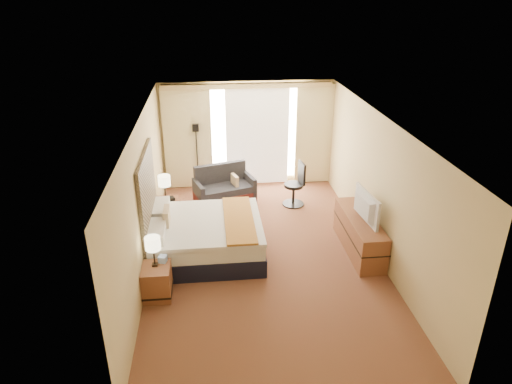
{
  "coord_description": "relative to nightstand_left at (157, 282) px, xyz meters",
  "views": [
    {
      "loc": [
        -0.92,
        -7.3,
        4.65
      ],
      "look_at": [
        -0.1,
        0.4,
        1.13
      ],
      "focal_mm": 32.0,
      "sensor_mm": 36.0,
      "label": 1
    }
  ],
  "objects": [
    {
      "name": "media_dresser",
      "position": [
        3.7,
        1.05,
        0.07
      ],
      "size": [
        0.5,
        1.8,
        0.7
      ],
      "primitive_type": "cube",
      "color": "brown",
      "rests_on": "floor"
    },
    {
      "name": "lamp_left",
      "position": [
        -0.01,
        0.06,
        0.68
      ],
      "size": [
        0.25,
        0.25,
        0.52
      ],
      "color": "black",
      "rests_on": "nightstand_left"
    },
    {
      "name": "television",
      "position": [
        3.65,
        0.94,
        0.7
      ],
      "size": [
        0.22,
        0.98,
        0.56
      ],
      "primitive_type": "imported",
      "rotation": [
        0.0,
        0.0,
        1.67
      ],
      "color": "black",
      "rests_on": "media_dresser"
    },
    {
      "name": "loveseat",
      "position": [
        1.23,
        3.54,
        0.0
      ],
      "size": [
        1.51,
        1.1,
        0.85
      ],
      "rotation": [
        0.0,
        0.0,
        0.3
      ],
      "color": "#501A17",
      "rests_on": "floor"
    },
    {
      "name": "tissue_box",
      "position": [
        0.11,
        0.15,
        0.33
      ],
      "size": [
        0.15,
        0.15,
        0.11
      ],
      "primitive_type": "cube",
      "rotation": [
        0.0,
        0.0,
        -0.28
      ],
      "color": "#9CBBF2",
      "rests_on": "nightstand_left"
    },
    {
      "name": "headboard",
      "position": [
        -0.19,
        1.25,
        1.01
      ],
      "size": [
        0.06,
        1.85,
        1.5
      ],
      "primitive_type": "cube",
      "color": "black",
      "rests_on": "wall_left"
    },
    {
      "name": "nightstand_right",
      "position": [
        0.0,
        2.5,
        0.0
      ],
      "size": [
        0.45,
        0.52,
        0.55
      ],
      "primitive_type": "cube",
      "color": "brown",
      "rests_on": "floor"
    },
    {
      "name": "ceiling",
      "position": [
        1.87,
        1.05,
        2.33
      ],
      "size": [
        4.2,
        7.0,
        0.02
      ],
      "primitive_type": "cube",
      "color": "white",
      "rests_on": "wall_back"
    },
    {
      "name": "window",
      "position": [
        2.12,
        4.52,
        1.04
      ],
      "size": [
        2.3,
        0.02,
        2.3
      ],
      "primitive_type": "cube",
      "color": "white",
      "rests_on": "wall_back"
    },
    {
      "name": "desk_chair",
      "position": [
        2.87,
        3.16,
        0.18
      ],
      "size": [
        0.5,
        0.5,
        1.02
      ],
      "rotation": [
        0.0,
        0.0,
        0.15
      ],
      "color": "black",
      "rests_on": "floor"
    },
    {
      "name": "wall_right",
      "position": [
        3.97,
        1.05,
        1.02
      ],
      "size": [
        0.02,
        7.0,
        2.6
      ],
      "primitive_type": "cube",
      "color": "tan",
      "rests_on": "ground"
    },
    {
      "name": "floor_lamp",
      "position": [
        0.62,
        4.35,
        0.89
      ],
      "size": [
        0.21,
        0.21,
        1.65
      ],
      "color": "black",
      "rests_on": "floor"
    },
    {
      "name": "floor",
      "position": [
        1.87,
        1.05,
        -0.28
      ],
      "size": [
        4.2,
        7.0,
        0.02
      ],
      "primitive_type": "cube",
      "color": "#571919",
      "rests_on": "ground"
    },
    {
      "name": "telephone",
      "position": [
        0.06,
        2.48,
        0.31
      ],
      "size": [
        0.23,
        0.21,
        0.07
      ],
      "primitive_type": "cube",
      "rotation": [
        0.0,
        0.0,
        0.43
      ],
      "color": "black",
      "rests_on": "nightstand_right"
    },
    {
      "name": "wall_front",
      "position": [
        1.87,
        -2.45,
        1.02
      ],
      "size": [
        4.2,
        0.02,
        2.6
      ],
      "primitive_type": "cube",
      "color": "tan",
      "rests_on": "ground"
    },
    {
      "name": "nightstand_left",
      "position": [
        0.0,
        0.0,
        0.0
      ],
      "size": [
        0.45,
        0.52,
        0.55
      ],
      "primitive_type": "cube",
      "color": "brown",
      "rests_on": "floor"
    },
    {
      "name": "wall_left",
      "position": [
        -0.23,
        1.05,
        1.02
      ],
      "size": [
        0.02,
        7.0,
        2.6
      ],
      "primitive_type": "cube",
      "color": "tan",
      "rests_on": "ground"
    },
    {
      "name": "wall_back",
      "position": [
        1.87,
        4.55,
        1.02
      ],
      "size": [
        4.2,
        0.02,
        2.6
      ],
      "primitive_type": "cube",
      "color": "tan",
      "rests_on": "ground"
    },
    {
      "name": "curtains",
      "position": [
        1.87,
        4.44,
        1.13
      ],
      "size": [
        4.12,
        0.19,
        2.56
      ],
      "color": "beige",
      "rests_on": "floor"
    },
    {
      "name": "bed",
      "position": [
        0.81,
        1.21,
        0.09
      ],
      "size": [
        2.04,
        1.86,
        0.99
      ],
      "color": "black",
      "rests_on": "floor"
    },
    {
      "name": "lamp_right",
      "position": [
        -0.02,
        2.55,
        0.69
      ],
      "size": [
        0.26,
        0.26,
        0.54
      ],
      "color": "black",
      "rests_on": "nightstand_right"
    }
  ]
}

